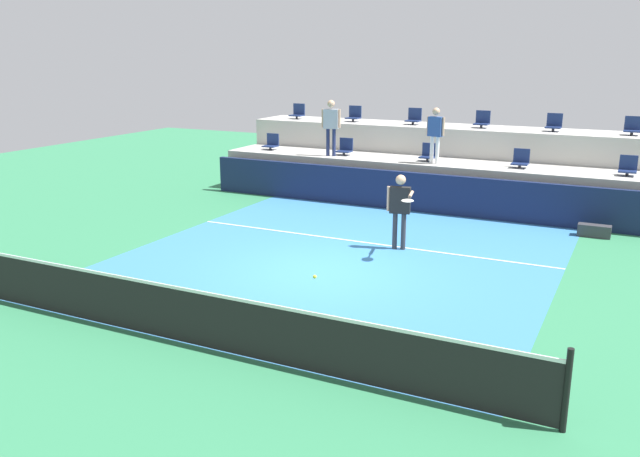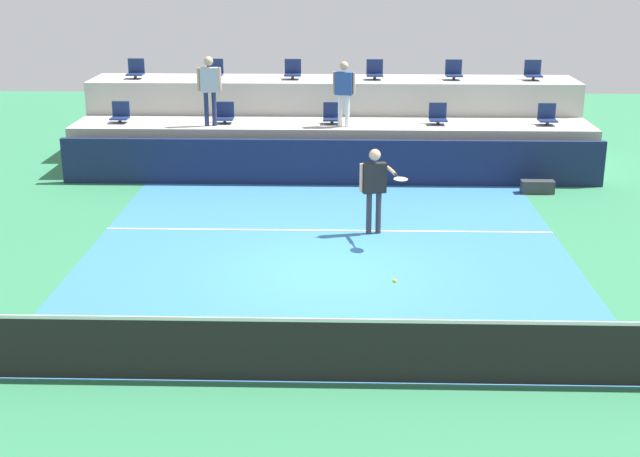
# 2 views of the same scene
# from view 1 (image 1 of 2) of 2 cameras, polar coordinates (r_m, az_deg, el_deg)

# --- Properties ---
(ground_plane) EXTENTS (40.00, 40.00, 0.00)m
(ground_plane) POSITION_cam_1_polar(r_m,az_deg,el_deg) (13.56, -0.06, -3.76)
(ground_plane) COLOR #2D754C
(court_inner_paint) EXTENTS (9.00, 10.00, 0.01)m
(court_inner_paint) POSITION_cam_1_polar(r_m,az_deg,el_deg) (14.42, 1.71, -2.60)
(court_inner_paint) COLOR teal
(court_inner_paint) RESTS_ON ground_plane
(court_service_line) EXTENTS (9.00, 0.06, 0.00)m
(court_service_line) POSITION_cam_1_polar(r_m,az_deg,el_deg) (15.65, 3.85, -1.20)
(court_service_line) COLOR white
(court_service_line) RESTS_ON ground_plane
(tennis_net) EXTENTS (10.48, 0.08, 1.07)m
(tennis_net) POSITION_cam_1_polar(r_m,az_deg,el_deg) (10.18, -10.18, -7.52)
(tennis_net) COLOR black
(tennis_net) RESTS_ON ground_plane
(sponsor_backboard) EXTENTS (13.00, 0.16, 1.10)m
(sponsor_backboard) POSITION_cam_1_polar(r_m,az_deg,el_deg) (18.80, 8.10, 3.14)
(sponsor_backboard) COLOR #141E42
(sponsor_backboard) RESTS_ON ground_plane
(seating_tier_lower) EXTENTS (13.00, 1.80, 1.25)m
(seating_tier_lower) POSITION_cam_1_polar(r_m,az_deg,el_deg) (20.00, 9.29, 4.03)
(seating_tier_lower) COLOR #ADAAA3
(seating_tier_lower) RESTS_ON ground_plane
(seating_tier_upper) EXTENTS (13.00, 1.80, 2.10)m
(seating_tier_upper) POSITION_cam_1_polar(r_m,az_deg,el_deg) (21.64, 10.76, 5.92)
(seating_tier_upper) COLOR #ADAAA3
(seating_tier_upper) RESTS_ON ground_plane
(stadium_chair_lower_far_left) EXTENTS (0.44, 0.40, 0.52)m
(stadium_chair_lower_far_left) POSITION_cam_1_polar(r_m,az_deg,el_deg) (21.94, -4.20, 7.36)
(stadium_chair_lower_far_left) COLOR #2D2D33
(stadium_chair_lower_far_left) RESTS_ON seating_tier_lower
(stadium_chair_lower_left) EXTENTS (0.44, 0.40, 0.52)m
(stadium_chair_lower_left) POSITION_cam_1_polar(r_m,az_deg,el_deg) (20.74, 2.17, 6.95)
(stadium_chair_lower_left) COLOR #2D2D33
(stadium_chair_lower_left) RESTS_ON seating_tier_lower
(stadium_chair_lower_center) EXTENTS (0.44, 0.40, 0.52)m
(stadium_chair_lower_center) POSITION_cam_1_polar(r_m,az_deg,el_deg) (19.80, 9.33, 6.38)
(stadium_chair_lower_center) COLOR #2D2D33
(stadium_chair_lower_center) RESTS_ON seating_tier_lower
(stadium_chair_lower_right) EXTENTS (0.44, 0.40, 0.52)m
(stadium_chair_lower_right) POSITION_cam_1_polar(r_m,az_deg,el_deg) (19.21, 16.91, 5.67)
(stadium_chair_lower_right) COLOR #2D2D33
(stadium_chair_lower_right) RESTS_ON seating_tier_lower
(stadium_chair_lower_far_right) EXTENTS (0.44, 0.40, 0.52)m
(stadium_chair_lower_far_right) POSITION_cam_1_polar(r_m,az_deg,el_deg) (18.97, 25.00, 4.80)
(stadium_chair_lower_far_right) COLOR #2D2D33
(stadium_chair_lower_far_right) RESTS_ON seating_tier_lower
(stadium_chair_upper_far_left) EXTENTS (0.44, 0.40, 0.52)m
(stadium_chair_upper_far_left) POSITION_cam_1_polar(r_m,az_deg,el_deg) (23.40, -1.92, 9.96)
(stadium_chair_upper_far_left) COLOR #2D2D33
(stadium_chair_upper_far_left) RESTS_ON seating_tier_upper
(stadium_chair_upper_left) EXTENTS (0.44, 0.40, 0.52)m
(stadium_chair_upper_left) POSITION_cam_1_polar(r_m,az_deg,el_deg) (22.47, 2.95, 9.74)
(stadium_chair_upper_left) COLOR #2D2D33
(stadium_chair_upper_left) RESTS_ON seating_tier_upper
(stadium_chair_upper_mid_left) EXTENTS (0.44, 0.40, 0.52)m
(stadium_chair_upper_mid_left) POSITION_cam_1_polar(r_m,az_deg,el_deg) (21.73, 8.10, 9.44)
(stadium_chair_upper_mid_left) COLOR #2D2D33
(stadium_chair_upper_mid_left) RESTS_ON seating_tier_upper
(stadium_chair_upper_mid_right) EXTENTS (0.44, 0.40, 0.52)m
(stadium_chair_upper_mid_right) POSITION_cam_1_polar(r_m,az_deg,el_deg) (21.15, 13.80, 9.01)
(stadium_chair_upper_mid_right) COLOR #2D2D33
(stadium_chair_upper_mid_right) RESTS_ON seating_tier_upper
(stadium_chair_upper_right) EXTENTS (0.44, 0.40, 0.52)m
(stadium_chair_upper_right) POSITION_cam_1_polar(r_m,az_deg,el_deg) (20.79, 19.51, 8.49)
(stadium_chair_upper_right) COLOR #2D2D33
(stadium_chair_upper_right) RESTS_ON seating_tier_upper
(stadium_chair_upper_far_right) EXTENTS (0.44, 0.40, 0.52)m
(stadium_chair_upper_far_right) POSITION_cam_1_polar(r_m,az_deg,el_deg) (20.65, 25.33, 7.88)
(stadium_chair_upper_far_right) COLOR #2D2D33
(stadium_chair_upper_far_right) RESTS_ON seating_tier_upper
(tennis_player) EXTENTS (0.92, 1.16, 1.72)m
(tennis_player) POSITION_cam_1_polar(r_m,az_deg,el_deg) (14.90, 6.92, 2.08)
(tennis_player) COLOR #2D2D33
(tennis_player) RESTS_ON ground_plane
(spectator_in_grey) EXTENTS (0.59, 0.28, 1.70)m
(spectator_in_grey) POSITION_cam_1_polar(r_m,az_deg,el_deg) (20.42, 0.96, 9.13)
(spectator_in_grey) COLOR navy
(spectator_in_grey) RESTS_ON seating_tier_lower
(spectator_leaning_on_rail) EXTENTS (0.56, 0.27, 1.59)m
(spectator_leaning_on_rail) POSITION_cam_1_polar(r_m,az_deg,el_deg) (19.26, 9.91, 8.32)
(spectator_leaning_on_rail) COLOR white
(spectator_leaning_on_rail) RESTS_ON seating_tier_lower
(tennis_ball) EXTENTS (0.07, 0.07, 0.07)m
(tennis_ball) POSITION_cam_1_polar(r_m,az_deg,el_deg) (10.90, -0.46, -4.18)
(tennis_ball) COLOR #CCE033
(equipment_bag) EXTENTS (0.76, 0.28, 0.30)m
(equipment_bag) POSITION_cam_1_polar(r_m,az_deg,el_deg) (17.40, 22.55, -0.18)
(equipment_bag) COLOR #333338
(equipment_bag) RESTS_ON ground_plane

